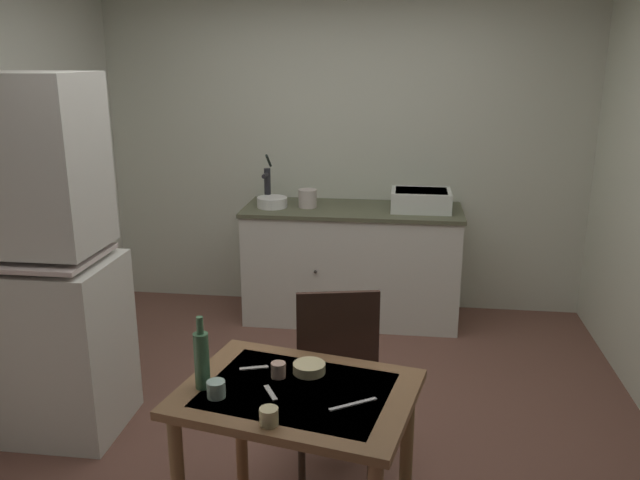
% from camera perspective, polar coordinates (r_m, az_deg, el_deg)
% --- Properties ---
extents(ground_plane, '(4.82, 4.82, 0.00)m').
position_cam_1_polar(ground_plane, '(3.82, -0.93, -15.77)').
color(ground_plane, brown).
extents(wall_back, '(3.92, 0.10, 2.55)m').
position_cam_1_polar(wall_back, '(5.22, 2.12, 7.91)').
color(wall_back, beige).
rests_on(wall_back, ground).
extents(hutch_cabinet, '(0.87, 0.57, 1.93)m').
position_cam_1_polar(hutch_cabinet, '(3.75, -24.09, -2.62)').
color(hutch_cabinet, silver).
rests_on(hutch_cabinet, ground).
extents(counter_cabinet, '(1.65, 0.64, 0.89)m').
position_cam_1_polar(counter_cabinet, '(5.04, 2.81, -2.09)').
color(counter_cabinet, silver).
rests_on(counter_cabinet, ground).
extents(sink_basin, '(0.44, 0.34, 0.15)m').
position_cam_1_polar(sink_basin, '(4.89, 8.88, 3.51)').
color(sink_basin, white).
rests_on(sink_basin, counter_cabinet).
extents(hand_pump, '(0.05, 0.27, 0.39)m').
position_cam_1_polar(hand_pump, '(5.02, -4.66, 5.05)').
color(hand_pump, '#232328').
rests_on(hand_pump, counter_cabinet).
extents(mixing_bowl_counter, '(0.23, 0.23, 0.08)m').
position_cam_1_polar(mixing_bowl_counter, '(4.95, -4.23, 3.34)').
color(mixing_bowl_counter, white).
rests_on(mixing_bowl_counter, counter_cabinet).
extents(stoneware_crock, '(0.14, 0.14, 0.14)m').
position_cam_1_polar(stoneware_crock, '(4.92, -1.10, 3.69)').
color(stoneware_crock, beige).
rests_on(stoneware_crock, counter_cabinet).
extents(dining_table, '(1.03, 0.84, 0.74)m').
position_cam_1_polar(dining_table, '(2.69, -2.01, -15.28)').
color(dining_table, brown).
rests_on(dining_table, ground).
extents(chair_far_side, '(0.48, 0.48, 0.99)m').
position_cam_1_polar(chair_far_side, '(3.21, 1.33, -11.95)').
color(chair_far_side, '#36261B').
rests_on(chair_far_side, ground).
extents(serving_bowl_wide, '(0.14, 0.14, 0.04)m').
position_cam_1_polar(serving_bowl_wide, '(2.74, -0.96, -11.21)').
color(serving_bowl_wide, beige).
rests_on(serving_bowl_wide, dining_table).
extents(teacup_cream, '(0.06, 0.06, 0.06)m').
position_cam_1_polar(teacup_cream, '(2.70, -3.58, -11.35)').
color(teacup_cream, tan).
rests_on(teacup_cream, dining_table).
extents(mug_tall, '(0.07, 0.07, 0.07)m').
position_cam_1_polar(mug_tall, '(2.59, -9.13, -12.84)').
color(mug_tall, '#ADD1C1').
rests_on(mug_tall, dining_table).
extents(mug_dark, '(0.07, 0.07, 0.06)m').
position_cam_1_polar(mug_dark, '(2.40, -4.52, -15.23)').
color(mug_dark, beige).
rests_on(mug_dark, dining_table).
extents(glass_bottle, '(0.06, 0.06, 0.30)m').
position_cam_1_polar(glass_bottle, '(2.62, -10.38, -10.24)').
color(glass_bottle, '#4C7F56').
rests_on(glass_bottle, dining_table).
extents(table_knife, '(0.18, 0.12, 0.00)m').
position_cam_1_polar(table_knife, '(2.52, 2.93, -14.23)').
color(table_knife, silver).
rests_on(table_knife, dining_table).
extents(teaspoon_near_bowl, '(0.08, 0.12, 0.00)m').
position_cam_1_polar(teaspoon_near_bowl, '(2.60, -4.38, -13.25)').
color(teaspoon_near_bowl, beige).
rests_on(teaspoon_near_bowl, dining_table).
extents(teaspoon_by_cup, '(0.12, 0.06, 0.00)m').
position_cam_1_polar(teaspoon_by_cup, '(2.79, -5.84, -11.13)').
color(teaspoon_by_cup, beige).
rests_on(teaspoon_by_cup, dining_table).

